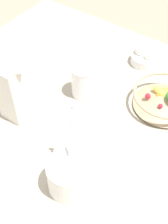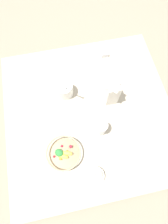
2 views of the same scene
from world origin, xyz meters
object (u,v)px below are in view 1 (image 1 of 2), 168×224
object	(u,v)px
fruit_bowl	(165,99)
yogurt_tub	(69,175)
drinking_cup	(83,80)
milk_carton	(12,86)
garlic_bowl	(144,58)

from	to	relation	value
fruit_bowl	yogurt_tub	bearing A→B (deg)	-10.79
drinking_cup	yogurt_tub	bearing A→B (deg)	29.40
yogurt_tub	drinking_cup	bearing A→B (deg)	-150.60
drinking_cup	milk_carton	bearing A→B (deg)	-30.95
garlic_bowl	drinking_cup	bearing A→B (deg)	-18.82
drinking_cup	garlic_bowl	world-z (taller)	drinking_cup
fruit_bowl	drinking_cup	distance (m)	0.28
fruit_bowl	drinking_cup	world-z (taller)	drinking_cup
yogurt_tub	garlic_bowl	bearing A→B (deg)	-171.82
drinking_cup	garlic_bowl	size ratio (longest dim) A/B	1.17
milk_carton	fruit_bowl	bearing A→B (deg)	129.08
fruit_bowl	garlic_bowl	bearing A→B (deg)	-135.21
yogurt_tub	drinking_cup	world-z (taller)	yogurt_tub
garlic_bowl	fruit_bowl	bearing A→B (deg)	44.79
drinking_cup	garlic_bowl	xyz separation A→B (m)	(-0.27, 0.09, -0.04)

